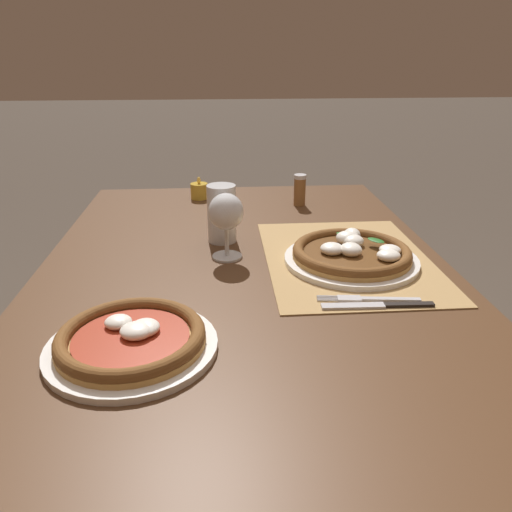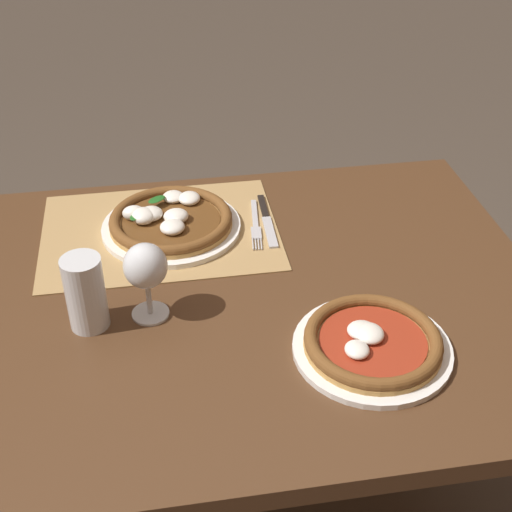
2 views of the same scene
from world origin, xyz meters
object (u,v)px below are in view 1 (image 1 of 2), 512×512
(pizza_far, at_px, (132,340))
(pint_glass, at_px, (222,215))
(wine_glass, at_px, (226,215))
(pizza_near, at_px, (352,254))
(pepper_shaker, at_px, (300,190))
(fork, at_px, (368,299))
(knife, at_px, (378,306))
(votive_candle, at_px, (199,191))

(pizza_far, xyz_separation_m, pint_glass, (0.49, -0.15, 0.05))
(pizza_far, height_order, wine_glass, wine_glass)
(pizza_near, bearing_deg, pepper_shaker, 5.96)
(wine_glass, distance_m, fork, 0.37)
(wine_glass, xyz_separation_m, fork, (-0.24, -0.27, -0.10))
(pint_glass, xyz_separation_m, pepper_shaker, (0.29, -0.24, -0.02))
(pizza_far, height_order, pint_glass, pint_glass)
(knife, bearing_deg, pint_glass, 37.16)
(pizza_far, height_order, fork, pizza_far)
(pizza_far, distance_m, pint_glass, 0.51)
(pint_glass, relative_size, votive_candle, 2.01)
(knife, bearing_deg, pizza_near, -1.26)
(pint_glass, relative_size, fork, 0.72)
(knife, distance_m, votive_candle, 0.85)
(fork, distance_m, knife, 0.03)
(knife, distance_m, pepper_shaker, 0.68)
(wine_glass, height_order, pepper_shaker, wine_glass)
(pizza_far, distance_m, wine_glass, 0.42)
(wine_glass, height_order, fork, wine_glass)
(pint_glass, bearing_deg, wine_glass, -175.11)
(pint_glass, xyz_separation_m, votive_candle, (0.39, 0.07, -0.05))
(pizza_far, xyz_separation_m, wine_glass, (0.38, -0.16, 0.09))
(wine_glass, xyz_separation_m, votive_candle, (0.50, 0.08, -0.08))
(pizza_far, distance_m, knife, 0.45)
(wine_glass, height_order, votive_candle, wine_glass)
(fork, bearing_deg, pizza_near, -4.83)
(fork, height_order, pepper_shaker, pepper_shaker)
(votive_candle, bearing_deg, pint_glass, -170.03)
(pint_glass, bearing_deg, pizza_far, 162.48)
(pepper_shaker, bearing_deg, fork, -177.14)
(pizza_near, height_order, votive_candle, votive_candle)
(pizza_near, bearing_deg, pizza_far, 125.78)
(fork, relative_size, votive_candle, 2.79)
(pint_glass, height_order, votive_candle, pint_glass)
(pint_glass, height_order, pepper_shaker, pint_glass)
(fork, bearing_deg, pizza_far, 107.43)
(pint_glass, bearing_deg, pizza_near, -119.53)
(pizza_far, relative_size, knife, 1.30)
(pint_glass, xyz_separation_m, knife, (-0.38, -0.29, -0.06))
(votive_candle, distance_m, pepper_shaker, 0.33)
(knife, relative_size, pepper_shaker, 2.22)
(pizza_near, bearing_deg, knife, 178.74)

